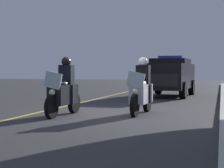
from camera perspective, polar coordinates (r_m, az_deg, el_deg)
name	(u,v)px	position (r m, az deg, el deg)	size (l,w,h in m)	color
ground_plane	(112,113)	(12.07, -0.03, -4.28)	(80.00, 80.00, 0.00)	#333335
curb_strip	(224,114)	(11.62, 16.03, -4.23)	(48.00, 0.24, 0.15)	#B7B5AD
lane_stripe_center	(44,111)	(12.87, -9.84, -3.89)	(48.00, 0.12, 0.01)	#E0D14C
police_motorcycle_lead_left	(64,92)	(11.46, -7.06, -1.12)	(2.14, 0.60, 1.72)	black
police_motorcycle_lead_right	(141,91)	(11.80, 4.31, -1.02)	(2.14, 0.60, 1.72)	black
police_suv	(170,75)	(20.00, 8.41, 1.28)	(5.00, 2.28, 2.05)	black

